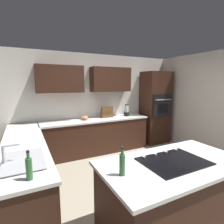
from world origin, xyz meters
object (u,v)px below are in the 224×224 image
object	(u,v)px
wall_oven	(155,108)
dish_soap_bottle	(29,168)
sink_unit	(23,160)
spice_rack	(107,112)
cooktop	(173,161)
oil_bottle	(122,164)
mixing_bowl	(85,118)
blender	(127,111)

from	to	relation	value
wall_oven	dish_soap_bottle	world-z (taller)	wall_oven
sink_unit	spice_rack	xyz separation A→B (m)	(-2.08, -2.07, 0.13)
wall_oven	sink_unit	world-z (taller)	wall_oven
cooktop	oil_bottle	bearing A→B (deg)	-0.26
spice_rack	dish_soap_bottle	xyz separation A→B (m)	(2.02, 2.55, -0.03)
sink_unit	mixing_bowl	size ratio (longest dim) A/B	3.66
mixing_bowl	spice_rack	xyz separation A→B (m)	(-0.65, -0.04, 0.10)
sink_unit	spice_rack	bearing A→B (deg)	-135.18
cooktop	blender	bearing A→B (deg)	-110.64
oil_bottle	spice_rack	bearing A→B (deg)	-112.21
sink_unit	mixing_bowl	world-z (taller)	sink_unit
blender	spice_rack	size ratio (longest dim) A/B	1.05
sink_unit	oil_bottle	xyz separation A→B (m)	(-0.91, 0.81, 0.10)
blender	mixing_bowl	distance (m)	1.25
wall_oven	sink_unit	bearing A→B (deg)	28.31
cooktop	spice_rack	size ratio (longest dim) A/B	2.39
mixing_bowl	spice_rack	distance (m)	0.66
wall_oven	cooktop	bearing A→B (deg)	53.47
sink_unit	blender	xyz separation A→B (m)	(-2.68, -2.02, 0.13)
dish_soap_bottle	spice_rack	bearing A→B (deg)	-128.44
cooktop	dish_soap_bottle	world-z (taller)	dish_soap_bottle
spice_rack	oil_bottle	bearing A→B (deg)	67.79
cooktop	oil_bottle	distance (m)	0.71
dish_soap_bottle	mixing_bowl	bearing A→B (deg)	-118.68
sink_unit	mixing_bowl	bearing A→B (deg)	-125.21
wall_oven	blender	size ratio (longest dim) A/B	6.48
wall_oven	spice_rack	size ratio (longest dim) A/B	6.81
cooktop	oil_bottle	world-z (taller)	oil_bottle
mixing_bowl	oil_bottle	xyz separation A→B (m)	(0.52, 2.83, 0.07)
blender	oil_bottle	distance (m)	3.34
wall_oven	spice_rack	distance (m)	1.60
sink_unit	dish_soap_bottle	bearing A→B (deg)	96.95
spice_rack	dish_soap_bottle	world-z (taller)	spice_rack
wall_oven	cooktop	xyz separation A→B (m)	(2.07, 2.79, -0.18)
spice_rack	oil_bottle	size ratio (longest dim) A/B	1.06
cooktop	wall_oven	bearing A→B (deg)	-126.53
sink_unit	spice_rack	distance (m)	2.93
spice_rack	dish_soap_bottle	distance (m)	3.25
spice_rack	dish_soap_bottle	size ratio (longest dim) A/B	1.08
cooktop	blender	world-z (taller)	blender
cooktop	dish_soap_bottle	xyz separation A→B (m)	(1.55, -0.33, 0.11)
cooktop	dish_soap_bottle	distance (m)	1.59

